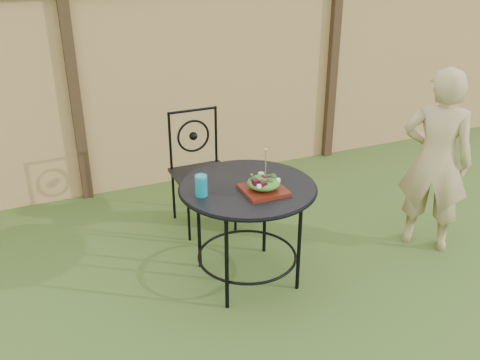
# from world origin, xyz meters

# --- Properties ---
(ground) EXTENTS (60.00, 60.00, 0.00)m
(ground) POSITION_xyz_m (0.00, 0.00, 0.00)
(ground) COLOR #254114
(ground) RESTS_ON ground
(fence) EXTENTS (8.00, 0.12, 1.90)m
(fence) POSITION_xyz_m (-0.00, 2.19, 0.95)
(fence) COLOR tan
(fence) RESTS_ON ground
(patio_table) EXTENTS (0.92, 0.92, 0.72)m
(patio_table) POSITION_xyz_m (-0.47, 0.38, 0.59)
(patio_table) COLOR black
(patio_table) RESTS_ON ground
(patio_chair) EXTENTS (0.46, 0.46, 0.95)m
(patio_chair) POSITION_xyz_m (-0.48, 1.28, 0.50)
(patio_chair) COLOR black
(patio_chair) RESTS_ON ground
(diner) EXTENTS (0.60, 0.61, 1.41)m
(diner) POSITION_xyz_m (1.00, 0.24, 0.71)
(diner) COLOR #A08B5B
(diner) RESTS_ON ground
(salad_plate) EXTENTS (0.27, 0.27, 0.02)m
(salad_plate) POSITION_xyz_m (-0.41, 0.25, 0.74)
(salad_plate) COLOR #450F09
(salad_plate) RESTS_ON patio_table
(salad) EXTENTS (0.21, 0.21, 0.08)m
(salad) POSITION_xyz_m (-0.41, 0.25, 0.79)
(salad) COLOR #235614
(salad) RESTS_ON salad_plate
(fork) EXTENTS (0.01, 0.01, 0.18)m
(fork) POSITION_xyz_m (-0.40, 0.25, 0.92)
(fork) COLOR silver
(fork) RESTS_ON salad
(drinking_glass) EXTENTS (0.08, 0.08, 0.14)m
(drinking_glass) POSITION_xyz_m (-0.80, 0.36, 0.79)
(drinking_glass) COLOR #0C8694
(drinking_glass) RESTS_ON patio_table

